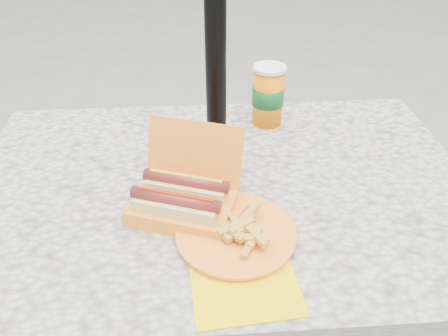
{
  "coord_description": "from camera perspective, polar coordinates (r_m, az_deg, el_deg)",
  "views": [
    {
      "loc": [
        -0.05,
        -0.81,
        1.38
      ],
      "look_at": [
        0.01,
        -0.01,
        0.8
      ],
      "focal_mm": 35.0,
      "sensor_mm": 36.0,
      "label": 1
    }
  ],
  "objects": [
    {
      "name": "picnic_table",
      "position": [
        1.1,
        -0.44,
        -6.49
      ],
      "size": [
        1.2,
        0.8,
        0.75
      ],
      "color": "beige",
      "rests_on": "ground"
    },
    {
      "name": "soda_cup",
      "position": [
        1.24,
        5.78,
        9.44
      ],
      "size": [
        0.09,
        0.09,
        0.17
      ],
      "rotation": [
        0.0,
        0.0,
        -0.16
      ],
      "color": "#FF7D00",
      "rests_on": "picnic_table"
    },
    {
      "name": "fries_plate",
      "position": [
        0.88,
        1.62,
        -8.85
      ],
      "size": [
        0.24,
        0.34,
        0.05
      ],
      "rotation": [
        0.0,
        0.0,
        0.33
      ],
      "color": "#FFD800",
      "rests_on": "picnic_table"
    },
    {
      "name": "hotdog_box",
      "position": [
        0.93,
        -5.39,
        -3.98
      ],
      "size": [
        0.26,
        0.24,
        0.17
      ],
      "rotation": [
        0.0,
        0.0,
        -0.34
      ],
      "color": "orange",
      "rests_on": "picnic_table"
    },
    {
      "name": "umbrella_pole",
      "position": [
        1.01,
        -1.15,
        19.7
      ],
      "size": [
        0.05,
        0.05,
        2.2
      ],
      "primitive_type": "cylinder",
      "color": "black",
      "rests_on": "ground"
    }
  ]
}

